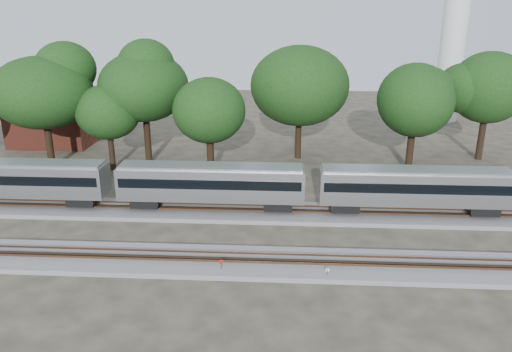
{
  "coord_description": "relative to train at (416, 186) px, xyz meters",
  "views": [
    {
      "loc": [
        5.71,
        -38.47,
        19.29
      ],
      "look_at": [
        3.14,
        5.0,
        4.27
      ],
      "focal_mm": 35.0,
      "sensor_mm": 36.0,
      "label": 1
    }
  ],
  "objects": [
    {
      "name": "tree_3",
      "position": [
        -29.71,
        15.84,
        6.51
      ],
      "size": [
        9.93,
        9.93,
        14.01
      ],
      "color": "black",
      "rests_on": "ground"
    },
    {
      "name": "tree_6",
      "position": [
        2.89,
        14.78,
        5.37
      ],
      "size": [
        8.78,
        8.78,
        12.38
      ],
      "color": "black",
      "rests_on": "ground"
    },
    {
      "name": "track_far",
      "position": [
        -18.08,
        -0.0,
        -3.05
      ],
      "size": [
        160.0,
        5.0,
        0.73
      ],
      "color": "slate",
      "rests_on": "ground"
    },
    {
      "name": "brick_building",
      "position": [
        -45.68,
        24.1,
        -0.53
      ],
      "size": [
        11.37,
        8.09,
        5.42
      ],
      "rotation": [
        0.0,
        0.0,
        -0.01
      ],
      "color": "brown",
      "rests_on": "ground"
    },
    {
      "name": "tree_5",
      "position": [
        -10.57,
        19.09,
        6.25
      ],
      "size": [
        9.68,
        9.68,
        13.64
      ],
      "color": "black",
      "rests_on": "ground"
    },
    {
      "name": "tree_7",
      "position": [
        13.16,
        19.97,
        6.11
      ],
      "size": [
        9.53,
        9.53,
        13.44
      ],
      "color": "black",
      "rests_on": "ground"
    },
    {
      "name": "tree_4",
      "position": [
        -21.01,
        11.19,
        4.58
      ],
      "size": [
        7.99,
        7.99,
        11.26
      ],
      "color": "black",
      "rests_on": "ground"
    },
    {
      "name": "tree_2",
      "position": [
        -33.38,
        12.78,
        3.9
      ],
      "size": [
        7.29,
        7.29,
        10.28
      ],
      "color": "black",
      "rests_on": "ground"
    },
    {
      "name": "switch_stand_red",
      "position": [
        -16.96,
        -11.37,
        -2.52
      ],
      "size": [
        0.36,
        0.15,
        1.15
      ],
      "rotation": [
        0.0,
        0.0,
        0.32
      ],
      "color": "#512D19",
      "rests_on": "ground"
    },
    {
      "name": "track_near",
      "position": [
        -18.08,
        -10.0,
        -3.05
      ],
      "size": [
        160.0,
        5.0,
        0.73
      ],
      "color": "slate",
      "rests_on": "ground"
    },
    {
      "name": "tree_1",
      "position": [
        -41.26,
        13.15,
        6.07
      ],
      "size": [
        9.49,
        9.49,
        13.38
      ],
      "color": "black",
      "rests_on": "ground"
    },
    {
      "name": "switch_lever",
      "position": [
        -10.05,
        -11.55,
        -3.11
      ],
      "size": [
        0.58,
        0.48,
        0.3
      ],
      "primitive_type": "cube",
      "rotation": [
        0.0,
        0.0,
        0.43
      ],
      "color": "#512D19",
      "rests_on": "ground"
    },
    {
      "name": "switch_stand_white",
      "position": [
        -9.02,
        -11.84,
        -2.65
      ],
      "size": [
        0.3,
        0.07,
        0.95
      ],
      "rotation": [
        0.0,
        0.0,
        -0.13
      ],
      "color": "#512D19",
      "rests_on": "ground"
    },
    {
      "name": "ground",
      "position": [
        -18.08,
        -6.0,
        -3.26
      ],
      "size": [
        160.0,
        160.0,
        0.0
      ],
      "primitive_type": "plane",
      "color": "#383328",
      "rests_on": "ground"
    },
    {
      "name": "train",
      "position": [
        0.0,
        0.0,
        0.0
      ],
      "size": [
        130.54,
        3.18,
        4.69
      ],
      "color": "#ABAEB3",
      "rests_on": "ground"
    }
  ]
}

